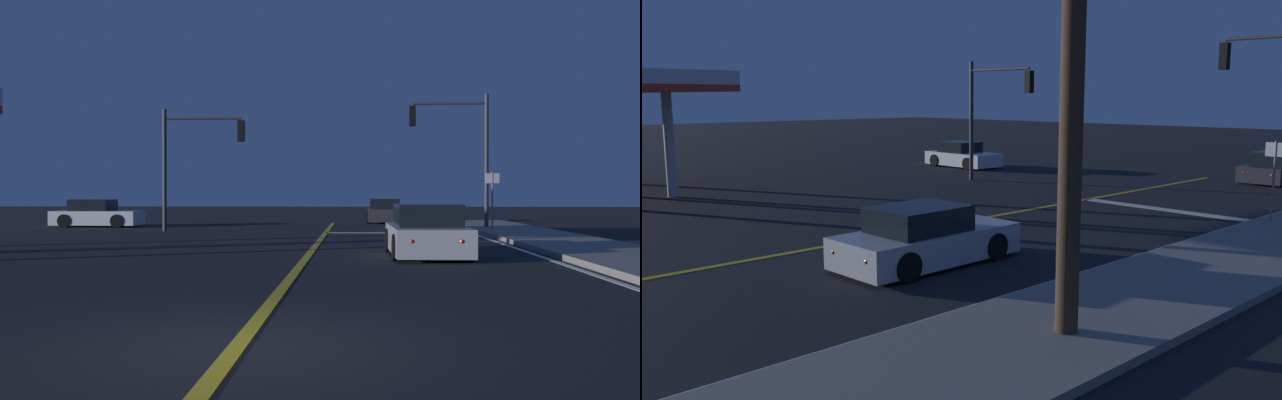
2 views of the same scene
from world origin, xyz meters
TOP-DOWN VIEW (x-y plane):
  - ground_plane at (0.00, 0.00)m, footprint 160.00×160.00m
  - sidewalk_right at (7.80, 11.26)m, footprint 3.20×40.53m
  - lane_line_center at (0.00, 11.26)m, footprint 0.20×38.28m
  - lane_line_edge_right at (5.95, 11.26)m, footprint 0.16×38.28m
  - stop_bar at (3.10, 21.02)m, footprint 6.20×0.50m
  - car_following_oncoming_white at (-11.41, 25.56)m, footprint 4.23×2.01m
  - car_far_approaching_charcoal at (2.84, 31.16)m, footprint 2.02×4.42m
  - car_mid_block_silver at (3.06, 10.59)m, footprint 1.99×4.31m
  - traffic_signal_near_right at (5.81, 23.32)m, footprint 3.48×0.28m
  - traffic_signal_far_left at (-5.69, 21.92)m, footprint 3.56×0.28m
  - street_sign_corner at (6.70, 20.52)m, footprint 0.56×0.07m

SIDE VIEW (x-z plane):
  - ground_plane at x=0.00m, z-range 0.00..0.00m
  - lane_line_center at x=0.00m, z-range 0.00..0.01m
  - lane_line_edge_right at x=5.95m, z-range 0.00..0.01m
  - stop_bar at x=3.10m, z-range 0.00..0.01m
  - sidewalk_right at x=7.80m, z-range 0.00..0.15m
  - car_following_oncoming_white at x=-11.41m, z-range -0.09..1.25m
  - car_mid_block_silver at x=3.06m, z-range -0.09..1.25m
  - car_far_approaching_charcoal at x=2.84m, z-range -0.09..1.25m
  - street_sign_corner at x=6.70m, z-range 0.43..2.91m
  - traffic_signal_far_left at x=-5.69m, z-range 0.87..6.13m
  - traffic_signal_near_right at x=5.81m, z-range 0.97..6.98m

